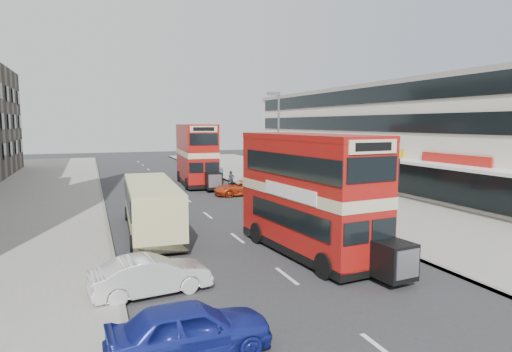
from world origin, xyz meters
name	(u,v)px	position (x,y,z in m)	size (l,w,h in m)	color
ground	(311,295)	(0.00, 0.00, 0.00)	(160.00, 160.00, 0.00)	#28282B
road_surface	(188,200)	(0.00, 20.00, 0.01)	(12.00, 90.00, 0.01)	#28282B
pavement_right	(327,191)	(12.00, 20.00, 0.07)	(12.00, 90.00, 0.15)	gray
pavement_left	(9,210)	(-12.00, 20.00, 0.07)	(12.00, 90.00, 0.15)	gray
kerb_left	(103,204)	(-6.10, 20.00, 0.07)	(0.20, 90.00, 0.16)	gray
kerb_right	(263,195)	(6.10, 20.00, 0.07)	(0.20, 90.00, 0.16)	gray
commercial_row	(391,135)	(19.95, 22.00, 4.70)	(9.90, 46.20, 9.30)	beige
street_lamp	(278,137)	(6.52, 18.00, 4.78)	(1.00, 0.20, 8.12)	slate
bus_main	(309,194)	(2.12, 4.29, 2.72)	(3.49, 9.46, 5.17)	black
bus_second	(196,154)	(2.56, 28.04, 2.90)	(3.38, 10.17, 5.51)	black
coach	(151,206)	(-3.90, 10.64, 1.48)	(2.85, 9.57, 2.51)	black
car_left_near	(190,329)	(-4.68, -2.44, 0.70)	(1.66, 4.13, 1.41)	navy
car_left_front	(151,275)	(-5.08, 2.00, 0.67)	(1.41, 4.05, 1.33)	silver
car_right_a	(275,196)	(5.43, 15.84, 0.64)	(1.78, 4.38, 1.27)	maroon
car_right_b	(240,188)	(4.48, 20.77, 0.61)	(2.01, 4.36, 1.21)	red
car_right_c	(204,171)	(4.67, 33.64, 0.69)	(1.64, 4.06, 1.38)	#5FA4BE
pedestrian_near	(301,190)	(7.29, 15.48, 1.06)	(0.67, 0.46, 1.82)	gray
cyclist	(231,186)	(4.08, 21.99, 0.62)	(0.75, 1.92, 1.88)	gray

